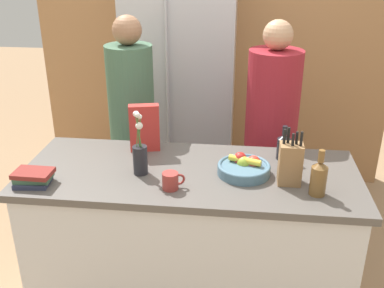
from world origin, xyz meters
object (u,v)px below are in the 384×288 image
object	(u,v)px
book_stack	(33,177)
bottle_oil	(319,177)
cereal_box	(144,128)
bottle_vinegar	(284,146)
person_at_sink	(132,121)
fruit_bowl	(244,167)
person_in_blue	(271,128)
coffee_mug	(171,181)
refrigerator	(181,79)
flower_vase	(140,154)
knife_block	(290,163)

from	to	relation	value
book_stack	bottle_oil	xyz separation A→B (m)	(1.42, 0.06, 0.06)
cereal_box	book_stack	size ratio (longest dim) A/B	1.46
cereal_box	bottle_oil	world-z (taller)	cereal_box
bottle_vinegar	person_at_sink	bearing A→B (deg)	156.49
book_stack	bottle_oil	world-z (taller)	bottle_oil
fruit_bowl	person_in_blue	size ratio (longest dim) A/B	0.18
cereal_box	person_at_sink	size ratio (longest dim) A/B	0.17
coffee_mug	person_at_sink	world-z (taller)	person_at_sink
fruit_bowl	person_at_sink	bearing A→B (deg)	140.35
refrigerator	bottle_vinegar	bearing A→B (deg)	-57.06
flower_vase	person_at_sink	xyz separation A→B (m)	(-0.21, 0.70, -0.08)
book_stack	bottle_oil	distance (m)	1.43
knife_block	person_at_sink	xyz separation A→B (m)	(-0.99, 0.71, -0.09)
refrigerator	bottle_oil	world-z (taller)	refrigerator
person_at_sink	bottle_vinegar	bearing A→B (deg)	-23.85
fruit_bowl	person_at_sink	xyz separation A→B (m)	(-0.76, 0.63, -0.01)
cereal_box	coffee_mug	world-z (taller)	cereal_box
bottle_vinegar	person_at_sink	xyz separation A→B (m)	(-0.98, 0.43, -0.05)
coffee_mug	knife_block	bearing A→B (deg)	12.30
flower_vase	bottle_oil	distance (m)	0.91
coffee_mug	fruit_bowl	bearing A→B (deg)	30.10
coffee_mug	bottle_vinegar	bearing A→B (deg)	35.64
refrigerator	coffee_mug	world-z (taller)	refrigerator
fruit_bowl	bottle_oil	distance (m)	0.40
person_in_blue	bottle_oil	bearing A→B (deg)	-87.59
bottle_oil	knife_block	bearing A→B (deg)	141.71
coffee_mug	person_in_blue	xyz separation A→B (m)	(0.53, 0.86, -0.03)
person_at_sink	person_in_blue	size ratio (longest dim) A/B	1.01
book_stack	fruit_bowl	bearing A→B (deg)	12.84
knife_block	cereal_box	xyz separation A→B (m)	(-0.82, 0.32, 0.03)
flower_vase	person_at_sink	world-z (taller)	person_at_sink
refrigerator	fruit_bowl	xyz separation A→B (m)	(0.52, -1.35, -0.09)
refrigerator	bottle_vinegar	world-z (taller)	refrigerator
coffee_mug	bottle_oil	xyz separation A→B (m)	(0.72, 0.03, 0.05)
refrigerator	knife_block	xyz separation A→B (m)	(0.75, -1.43, -0.02)
coffee_mug	person_in_blue	bearing A→B (deg)	58.22
bottle_oil	person_at_sink	xyz separation A→B (m)	(-1.12, 0.82, -0.07)
fruit_bowl	book_stack	size ratio (longest dim) A/B	1.45
coffee_mug	bottle_vinegar	size ratio (longest dim) A/B	0.57
fruit_bowl	coffee_mug	distance (m)	0.42
cereal_box	bottle_vinegar	size ratio (longest dim) A/B	1.41
flower_vase	person_in_blue	size ratio (longest dim) A/B	0.22
book_stack	person_in_blue	bearing A→B (deg)	35.87
person_in_blue	refrigerator	bearing A→B (deg)	124.96
fruit_bowl	bottle_vinegar	distance (m)	0.30
refrigerator	person_in_blue	xyz separation A→B (m)	(0.69, -0.69, -0.12)
fruit_bowl	knife_block	world-z (taller)	knife_block
book_stack	person_at_sink	xyz separation A→B (m)	(0.30, 0.88, -0.01)
book_stack	person_in_blue	distance (m)	1.53
person_at_sink	person_in_blue	bearing A→B (deg)	0.91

